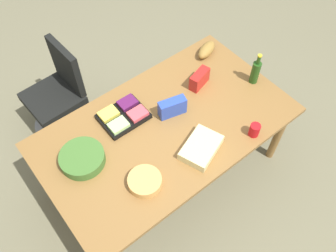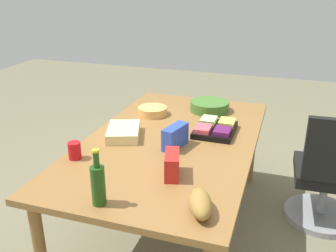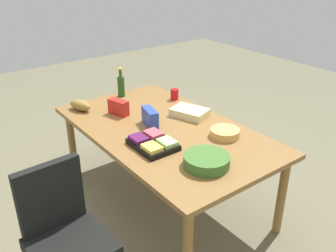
{
  "view_description": "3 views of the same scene",
  "coord_description": "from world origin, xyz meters",
  "px_view_note": "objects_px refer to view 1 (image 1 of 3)",
  "views": [
    {
      "loc": [
        -1.0,
        -1.29,
        3.03
      ],
      "look_at": [
        0.0,
        -0.02,
        0.77
      ],
      "focal_mm": 38.31,
      "sensor_mm": 36.0,
      "label": 1
    },
    {
      "loc": [
        2.28,
        0.74,
        1.82
      ],
      "look_at": [
        0.01,
        -0.02,
        0.85
      ],
      "focal_mm": 39.83,
      "sensor_mm": 36.0,
      "label": 2
    },
    {
      "loc": [
        -2.27,
        1.67,
        2.12
      ],
      "look_at": [
        -0.04,
        -0.01,
        0.78
      ],
      "focal_mm": 39.24,
      "sensor_mm": 36.0,
      "label": 3
    }
  ],
  "objects_px": {
    "chip_bag_blue": "(172,107)",
    "sheet_cake": "(201,148)",
    "office_chair": "(60,100)",
    "conference_table": "(166,131)",
    "salad_bowl": "(82,158)",
    "wine_bottle": "(255,72)",
    "red_solo_cup": "(254,130)",
    "chip_bag_red": "(199,79)",
    "bread_loaf": "(207,50)",
    "chip_bowl": "(145,181)",
    "fruit_platter": "(123,116)"
  },
  "relations": [
    {
      "from": "chip_bag_blue",
      "to": "sheet_cake",
      "type": "height_order",
      "value": "chip_bag_blue"
    },
    {
      "from": "office_chair",
      "to": "chip_bag_red",
      "type": "height_order",
      "value": "office_chair"
    },
    {
      "from": "chip_bag_blue",
      "to": "red_solo_cup",
      "type": "xyz_separation_m",
      "value": [
        0.36,
        -0.55,
        -0.02
      ]
    },
    {
      "from": "fruit_platter",
      "to": "bread_loaf",
      "type": "distance_m",
      "value": 1.01
    },
    {
      "from": "conference_table",
      "to": "office_chair",
      "type": "relative_size",
      "value": 2.14
    },
    {
      "from": "chip_bag_blue",
      "to": "sheet_cake",
      "type": "xyz_separation_m",
      "value": [
        -0.05,
        -0.4,
        -0.04
      ]
    },
    {
      "from": "sheet_cake",
      "to": "chip_bowl",
      "type": "relative_size",
      "value": 1.34
    },
    {
      "from": "conference_table",
      "to": "sheet_cake",
      "type": "xyz_separation_m",
      "value": [
        0.07,
        -0.34,
        0.1
      ]
    },
    {
      "from": "office_chair",
      "to": "red_solo_cup",
      "type": "relative_size",
      "value": 8.46
    },
    {
      "from": "conference_table",
      "to": "office_chair",
      "type": "xyz_separation_m",
      "value": [
        -0.44,
        1.11,
        -0.32
      ]
    },
    {
      "from": "sheet_cake",
      "to": "chip_bag_red",
      "type": "relative_size",
      "value": 1.6
    },
    {
      "from": "sheet_cake",
      "to": "salad_bowl",
      "type": "bearing_deg",
      "value": 147.71
    },
    {
      "from": "office_chair",
      "to": "chip_bag_red",
      "type": "relative_size",
      "value": 4.65
    },
    {
      "from": "conference_table",
      "to": "salad_bowl",
      "type": "xyz_separation_m",
      "value": [
        -0.67,
        0.13,
        0.11
      ]
    },
    {
      "from": "chip_bag_red",
      "to": "bread_loaf",
      "type": "distance_m",
      "value": 0.39
    },
    {
      "from": "sheet_cake",
      "to": "chip_bowl",
      "type": "height_order",
      "value": "sheet_cake"
    },
    {
      "from": "red_solo_cup",
      "to": "chip_bag_red",
      "type": "xyz_separation_m",
      "value": [
        0.01,
        0.64,
        0.02
      ]
    },
    {
      "from": "wine_bottle",
      "to": "chip_bag_red",
      "type": "bearing_deg",
      "value": 146.36
    },
    {
      "from": "sheet_cake",
      "to": "wine_bottle",
      "type": "bearing_deg",
      "value": 16.54
    },
    {
      "from": "office_chair",
      "to": "chip_bag_blue",
      "type": "height_order",
      "value": "office_chair"
    },
    {
      "from": "office_chair",
      "to": "red_solo_cup",
      "type": "bearing_deg",
      "value": -60.03
    },
    {
      "from": "red_solo_cup",
      "to": "wine_bottle",
      "type": "bearing_deg",
      "value": 43.81
    },
    {
      "from": "wine_bottle",
      "to": "chip_bowl",
      "type": "height_order",
      "value": "wine_bottle"
    },
    {
      "from": "bread_loaf",
      "to": "salad_bowl",
      "type": "bearing_deg",
      "value": -169.24
    },
    {
      "from": "office_chair",
      "to": "red_solo_cup",
      "type": "distance_m",
      "value": 1.89
    },
    {
      "from": "chip_bag_blue",
      "to": "chip_bowl",
      "type": "relative_size",
      "value": 0.92
    },
    {
      "from": "office_chair",
      "to": "chip_bowl",
      "type": "distance_m",
      "value": 1.47
    },
    {
      "from": "sheet_cake",
      "to": "chip_bag_blue",
      "type": "bearing_deg",
      "value": 82.61
    },
    {
      "from": "fruit_platter",
      "to": "bread_loaf",
      "type": "bearing_deg",
      "value": 7.66
    },
    {
      "from": "office_chair",
      "to": "conference_table",
      "type": "bearing_deg",
      "value": -68.36
    },
    {
      "from": "conference_table",
      "to": "sheet_cake",
      "type": "relative_size",
      "value": 6.24
    },
    {
      "from": "chip_bowl",
      "to": "chip_bag_red",
      "type": "bearing_deg",
      "value": 26.88
    },
    {
      "from": "chip_bowl",
      "to": "fruit_platter",
      "type": "height_order",
      "value": "fruit_platter"
    },
    {
      "from": "office_chair",
      "to": "bread_loaf",
      "type": "height_order",
      "value": "office_chair"
    },
    {
      "from": "wine_bottle",
      "to": "bread_loaf",
      "type": "xyz_separation_m",
      "value": [
        -0.09,
        0.5,
        -0.07
      ]
    },
    {
      "from": "sheet_cake",
      "to": "office_chair",
      "type": "bearing_deg",
      "value": 109.26
    },
    {
      "from": "office_chair",
      "to": "chip_bowl",
      "type": "relative_size",
      "value": 3.88
    },
    {
      "from": "salad_bowl",
      "to": "conference_table",
      "type": "bearing_deg",
      "value": -10.71
    },
    {
      "from": "office_chair",
      "to": "chip_bag_blue",
      "type": "relative_size",
      "value": 4.23
    },
    {
      "from": "conference_table",
      "to": "red_solo_cup",
      "type": "bearing_deg",
      "value": -45.26
    },
    {
      "from": "bread_loaf",
      "to": "fruit_platter",
      "type": "bearing_deg",
      "value": -172.34
    },
    {
      "from": "chip_bag_blue",
      "to": "bread_loaf",
      "type": "height_order",
      "value": "chip_bag_blue"
    },
    {
      "from": "sheet_cake",
      "to": "chip_bag_red",
      "type": "height_order",
      "value": "chip_bag_red"
    },
    {
      "from": "red_solo_cup",
      "to": "sheet_cake",
      "type": "bearing_deg",
      "value": 160.73
    },
    {
      "from": "conference_table",
      "to": "fruit_platter",
      "type": "bearing_deg",
      "value": 128.46
    },
    {
      "from": "salad_bowl",
      "to": "office_chair",
      "type": "bearing_deg",
      "value": 76.82
    },
    {
      "from": "wine_bottle",
      "to": "red_solo_cup",
      "type": "xyz_separation_m",
      "value": [
        -0.4,
        -0.39,
        -0.06
      ]
    },
    {
      "from": "red_solo_cup",
      "to": "bread_loaf",
      "type": "distance_m",
      "value": 0.94
    },
    {
      "from": "wine_bottle",
      "to": "chip_bowl",
      "type": "bearing_deg",
      "value": -171.12
    },
    {
      "from": "chip_bowl",
      "to": "fruit_platter",
      "type": "distance_m",
      "value": 0.61
    }
  ]
}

